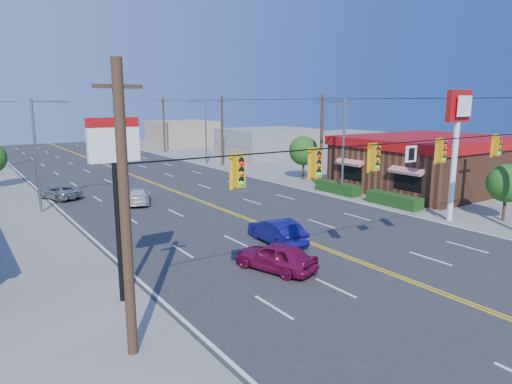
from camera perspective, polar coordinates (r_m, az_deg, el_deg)
ground at (r=22.19m, az=16.01°, el=-9.74°), size 160.00×160.00×0.00m
road at (r=37.59m, az=-8.01°, el=-0.77°), size 20.00×120.00×0.06m
signal_span at (r=20.89m, az=16.52°, el=2.81°), size 24.32×0.34×9.00m
kfc at (r=44.25m, az=20.84°, el=3.49°), size 16.30×12.40×4.70m
kfc_pylon at (r=32.12m, az=23.81°, el=7.20°), size 2.20×0.36×8.50m
pizza_hut_sign at (r=17.99m, az=-17.19°, el=2.44°), size 1.90×0.30×6.85m
streetlight_se at (r=38.33m, az=10.68°, el=6.16°), size 2.55×0.25×8.00m
streetlight_ne at (r=57.81m, az=-6.47°, el=7.93°), size 2.55×0.25×8.00m
streetlight_sw at (r=35.59m, az=-25.52°, el=4.88°), size 2.55×0.25×8.00m
utility_pole_near at (r=42.21m, az=8.18°, el=6.26°), size 0.28×0.28×8.40m
utility_pole_mid at (r=56.77m, az=-4.25°, el=7.59°), size 0.28×0.28×8.40m
utility_pole_far at (r=72.88m, az=-11.44°, el=8.20°), size 0.28×0.28×8.40m
tree_kfc_rear at (r=46.17m, az=5.98°, el=5.15°), size 2.94×2.94×4.41m
tree_kfc_front at (r=34.13m, az=28.86°, el=0.95°), size 2.52×2.52×3.78m
bld_east_mid at (r=65.60m, az=1.47°, el=6.18°), size 12.00×10.00×4.00m
bld_east_far at (r=83.06m, az=-9.22°, el=7.24°), size 10.00×10.00×4.40m
car_magenta at (r=21.35m, az=2.47°, el=-8.19°), size 2.75×4.29×1.36m
car_blue at (r=25.31m, az=2.63°, el=-5.04°), size 1.79×4.29×1.38m
car_white at (r=36.17m, az=-14.48°, el=-0.58°), size 3.08×4.43×1.19m
car_silver at (r=40.09m, az=-23.40°, el=-0.05°), size 3.16×4.52×1.15m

